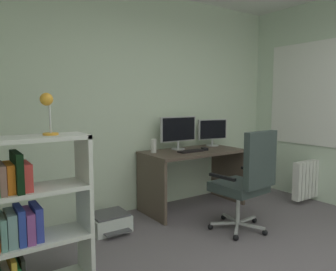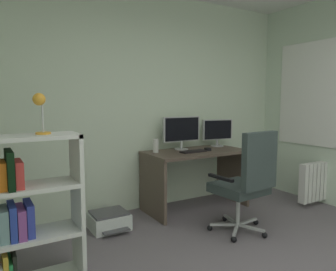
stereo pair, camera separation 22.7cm
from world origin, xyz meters
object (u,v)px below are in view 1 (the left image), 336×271
printer (109,222)px  desk (193,167)px  monitor_secondary (212,131)px  desktop_speaker (154,146)px  computer_mouse (205,149)px  keyboard (191,151)px  desk_lamp (47,107)px  bookshelf (23,220)px  monitor_main (178,130)px  office_chair (247,179)px  radiator (311,179)px

printer → desk: bearing=4.1°
monitor_secondary → desktop_speaker: bearing=-177.3°
computer_mouse → desktop_speaker: bearing=176.9°
keyboard → desk_lamp: (-1.90, -0.73, 0.59)m
bookshelf → desk_lamp: size_ratio=3.78×
monitor_main → keyboard: size_ratio=1.61×
monitor_main → computer_mouse: 0.42m
desktop_speaker → office_chair: (0.48, -1.08, -0.26)m
bookshelf → desk: bearing=20.4°
monitor_main → desktop_speaker: bearing=-173.4°
desk → monitor_main: (-0.10, 0.18, 0.47)m
monitor_main → computer_mouse: size_ratio=5.46×
printer → office_chair: bearing=-36.3°
desk_lamp → keyboard: bearing=21.1°
monitor_main → radiator: 1.99m
desk → office_chair: 0.95m
keyboard → desk_lamp: 2.12m
bookshelf → printer: bookshelf is taller
desk → monitor_secondary: monitor_secondary is taller
desktop_speaker → bookshelf: size_ratio=0.15×
computer_mouse → desktop_speaker: 0.69m
desktop_speaker → printer: bearing=-163.0°
desk → monitor_main: size_ratio=2.39×
desk → printer: 1.30m
monitor_secondary → radiator: size_ratio=0.65×
desk → office_chair: size_ratio=1.19×
monitor_main → computer_mouse: bearing=-45.8°
printer → desk_lamp: bearing=-136.8°
office_chair → computer_mouse: bearing=78.9°
computer_mouse → radiator: size_ratio=0.14×
monitor_main → computer_mouse: monitor_main is taller
keyboard → computer_mouse: (0.24, 0.01, 0.01)m
bookshelf → desktop_speaker: bearing=29.4°
desktop_speaker → bookshelf: (-1.68, -0.95, -0.28)m
bookshelf → radiator: 3.74m
computer_mouse → printer: computer_mouse is taller
bookshelf → printer: bearing=36.7°
desktop_speaker → monitor_secondary: bearing=2.7°
bookshelf → computer_mouse: bearing=17.7°
keyboard → office_chair: size_ratio=0.31×
monitor_secondary → keyboard: size_ratio=1.34×
monitor_main → bookshelf: (-2.09, -0.99, -0.45)m
keyboard → desk: bearing=37.4°
printer → radiator: radiator is taller
keyboard → desk_lamp: bearing=-162.0°
office_chair → bookshelf: (-2.16, 0.13, -0.03)m
keyboard → monitor_secondary: bearing=20.5°
desk → printer: size_ratio=2.99×
computer_mouse → bookshelf: bookshelf is taller
desk_lamp → radiator: bearing=1.6°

